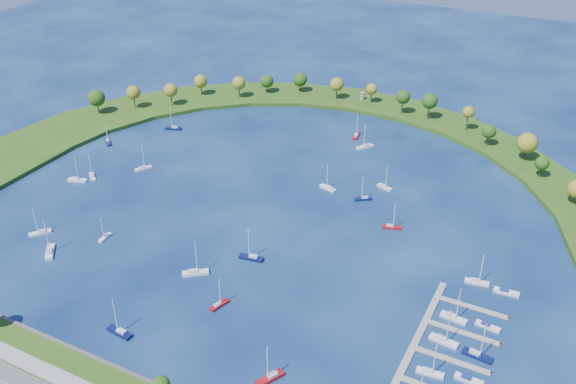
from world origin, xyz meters
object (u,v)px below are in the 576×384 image
at_px(docked_boat_9, 488,326).
at_px(harbor_tower, 362,96).
at_px(docked_boat_10, 477,281).
at_px(moored_boat_13, 365,146).
at_px(moored_boat_7, 120,331).
at_px(docked_boat_4, 430,372).
at_px(moored_boat_3, 356,135).
at_px(docked_boat_8, 454,317).
at_px(moored_boat_0, 251,257).
at_px(docked_boat_7, 477,355).
at_px(docked_boat_5, 468,379).
at_px(moored_boat_17, 385,186).
at_px(moored_boat_14, 270,377).
at_px(moored_boat_18, 50,251).
at_px(moored_boat_4, 40,232).
at_px(moored_boat_8, 363,198).
at_px(moored_boat_9, 195,272).
at_px(moored_boat_2, 92,176).
at_px(docked_boat_11, 506,292).
at_px(moored_boat_5, 108,142).
at_px(moored_boat_12, 77,179).
at_px(moored_boat_10, 219,304).
at_px(moored_boat_6, 173,128).
at_px(moored_boat_1, 328,187).
at_px(moored_boat_19, 143,168).
at_px(docked_boat_6, 444,340).
at_px(moored_boat_16, 392,226).

bearing_deg(docked_boat_9, harbor_tower, 131.34).
bearing_deg(docked_boat_10, moored_boat_13, 123.28).
distance_m(moored_boat_7, docked_boat_4, 94.13).
distance_m(moored_boat_3, docked_boat_8, 136.74).
bearing_deg(moored_boat_0, docked_boat_7, 162.97).
xyz_separation_m(moored_boat_13, docked_boat_5, (80.36, -125.74, -0.32)).
relative_size(docked_boat_5, docked_boat_9, 1.03).
bearing_deg(moored_boat_17, moored_boat_14, -66.37).
xyz_separation_m(harbor_tower, docked_boat_7, (102.83, -167.80, -3.21)).
bearing_deg(moored_boat_3, moored_boat_18, 146.20).
height_order(moored_boat_4, moored_boat_17, moored_boat_4).
height_order(moored_boat_8, moored_boat_17, moored_boat_8).
relative_size(moored_boat_7, moored_boat_9, 0.97).
relative_size(moored_boat_2, docked_boat_11, 1.29).
bearing_deg(moored_boat_3, harbor_tower, 7.51).
relative_size(moored_boat_3, docked_boat_9, 1.56).
height_order(moored_boat_5, moored_boat_8, moored_boat_5).
height_order(moored_boat_12, moored_boat_17, moored_boat_12).
bearing_deg(moored_boat_8, moored_boat_7, 36.81).
bearing_deg(moored_boat_8, docked_boat_4, 88.26).
xyz_separation_m(moored_boat_10, moored_boat_17, (21.55, 98.12, -0.00)).
height_order(docked_boat_5, docked_boat_11, docked_boat_11).
distance_m(moored_boat_6, docked_boat_8, 182.42).
bearing_deg(docked_boat_9, docked_boat_5, -82.49).
relative_size(moored_boat_7, docked_boat_4, 1.13).
distance_m(moored_boat_13, moored_boat_17, 39.41).
distance_m(moored_boat_5, docked_boat_9, 200.51).
bearing_deg(docked_boat_8, moored_boat_17, 131.45).
bearing_deg(moored_boat_5, moored_boat_18, -21.78).
height_order(harbor_tower, moored_boat_1, moored_boat_1).
distance_m(moored_boat_7, moored_boat_18, 55.10).
bearing_deg(docked_boat_8, moored_boat_13, 131.06).
bearing_deg(moored_boat_19, moored_boat_17, -41.81).
distance_m(moored_boat_3, moored_boat_17, 52.40).
height_order(moored_boat_12, docked_boat_6, docked_boat_6).
distance_m(moored_boat_7, moored_boat_12, 104.73).
relative_size(moored_boat_0, docked_boat_10, 1.11).
bearing_deg(moored_boat_8, docked_boat_9, 104.62).
distance_m(moored_boat_5, moored_boat_8, 131.77).
xyz_separation_m(moored_boat_13, moored_boat_19, (-81.62, -67.18, -0.04)).
xyz_separation_m(moored_boat_8, moored_boat_19, (-98.82, -20.98, 0.02)).
distance_m(moored_boat_5, moored_boat_16, 149.53).
distance_m(moored_boat_9, docked_boat_10, 97.34).
height_order(moored_boat_12, moored_boat_18, moored_boat_18).
bearing_deg(moored_boat_14, moored_boat_19, -99.26).
xyz_separation_m(moored_boat_12, moored_boat_14, (130.88, -61.86, 0.02)).
relative_size(moored_boat_10, moored_boat_14, 0.82).
height_order(moored_boat_1, moored_boat_13, moored_boat_13).
height_order(harbor_tower, docked_boat_11, harbor_tower).
relative_size(moored_boat_2, docked_boat_8, 0.87).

